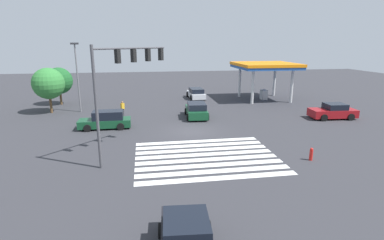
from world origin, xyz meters
TOP-DOWN VIEW (x-y plane):
  - ground_plane at (0.00, 0.00)m, footprint 111.13×111.13m
  - crosswalk_markings at (0.00, -6.04)m, footprint 9.49×7.25m
  - traffic_signal_mast at (-5.23, -5.23)m, footprint 4.43×4.43m
  - car_0 at (1.26, 4.94)m, footprint 2.44×4.44m
  - car_1 at (14.89, 2.30)m, footprint 4.63×2.42m
  - car_3 at (-7.46, 2.25)m, footprint 4.56×1.98m
  - car_4 at (3.08, 15.53)m, footprint 2.20×4.54m
  - gas_station_canopy at (12.02, 13.40)m, footprint 7.60×7.60m
  - pedestrian at (-6.26, 6.67)m, footprint 0.41×0.41m
  - street_light_pole_a at (-11.05, 9.57)m, footprint 0.80×0.36m
  - tree_corner_a at (-14.10, 9.48)m, footprint 3.36×3.36m
  - tree_corner_b at (-14.21, 14.12)m, footprint 3.22×3.22m
  - fire_hydrant at (6.67, -7.70)m, footprint 0.22×0.22m

SIDE VIEW (x-z plane):
  - ground_plane at x=0.00m, z-range 0.00..0.00m
  - crosswalk_markings at x=0.00m, z-range 0.00..0.01m
  - fire_hydrant at x=6.67m, z-range 0.00..0.86m
  - car_4 at x=3.08m, z-range -0.01..1.43m
  - car_1 at x=14.89m, z-range -0.06..1.48m
  - car_0 at x=1.26m, z-range -0.03..1.54m
  - car_3 at x=-7.46m, z-range -0.04..1.56m
  - pedestrian at x=-6.26m, z-range 0.09..1.68m
  - tree_corner_b at x=-14.21m, z-range 0.67..5.25m
  - tree_corner_a at x=-14.10m, z-range 0.77..5.69m
  - gas_station_canopy at x=12.02m, z-range 1.88..6.77m
  - street_light_pole_a at x=-11.05m, z-range 0.78..8.28m
  - traffic_signal_mast at x=-5.23m, z-range 1.87..9.28m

